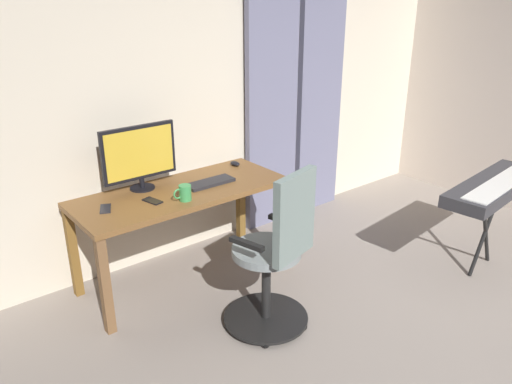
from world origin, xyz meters
name	(u,v)px	position (x,y,z in m)	size (l,w,h in m)	color
back_room_partition	(221,82)	(0.00, -2.68, 1.36)	(5.16, 0.10, 2.71)	beige
curtain_left_panel	(320,91)	(-1.05, -2.57, 1.17)	(0.52, 0.06, 2.35)	slate
curtain_right_panel	(272,99)	(-0.46, -2.57, 1.17)	(0.55, 0.06, 2.35)	slate
desk	(182,201)	(0.70, -2.22, 0.63)	(1.56, 0.63, 0.72)	brown
office_chair	(275,259)	(0.57, -1.31, 0.51)	(0.56, 0.56, 1.10)	black
computer_monitor	(139,155)	(0.90, -2.41, 0.98)	(0.56, 0.18, 0.47)	black
computer_keyboard	(210,183)	(0.47, -2.18, 0.73)	(0.37, 0.14, 0.02)	#232328
computer_mouse	(235,164)	(0.08, -2.40, 0.74)	(0.06, 0.10, 0.04)	black
cell_phone_face_up	(152,201)	(0.96, -2.15, 0.73)	(0.07, 0.14, 0.01)	black
cell_phone_by_monitor	(105,209)	(1.27, -2.23, 0.73)	(0.07, 0.14, 0.01)	#232328
mug_coffee	(185,193)	(0.78, -2.03, 0.78)	(0.13, 0.08, 0.11)	#3D9951
piano_keyboard	(494,188)	(-1.19, -0.86, 0.69)	(1.16, 0.44, 0.75)	black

